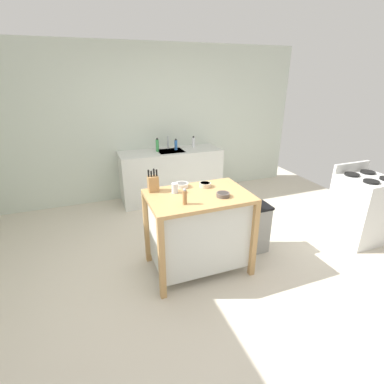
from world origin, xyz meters
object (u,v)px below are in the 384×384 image
(bowl_stoneware_deep, at_px, (182,185))
(trash_bin, at_px, (253,228))
(bowl_ceramic_wide, at_px, (223,195))
(kitchen_island, at_px, (198,228))
(bowl_ceramic_small, at_px, (205,185))
(stove, at_px, (361,208))
(drinking_cup, at_px, (175,188))
(sink_faucet, at_px, (168,143))
(pepper_grinder, at_px, (185,197))
(bottle_dish_soap, at_px, (176,145))
(bottle_spray_cleaner, at_px, (157,145))
(bottle_hand_soap, at_px, (193,142))
(knife_block, at_px, (153,183))

(bowl_stoneware_deep, xyz_separation_m, trash_bin, (0.88, -0.18, -0.64))
(bowl_stoneware_deep, height_order, bowl_ceramic_wide, bowl_stoneware_deep)
(trash_bin, bearing_deg, kitchen_island, -173.86)
(kitchen_island, bearing_deg, bowl_ceramic_small, 49.88)
(bowl_ceramic_small, relative_size, stove, 0.13)
(kitchen_island, distance_m, drinking_cup, 0.53)
(kitchen_island, height_order, stove, stove)
(sink_faucet, bearing_deg, bowl_stoneware_deep, -101.76)
(pepper_grinder, height_order, stove, pepper_grinder)
(bowl_stoneware_deep, distance_m, bottle_dish_soap, 1.88)
(bottle_spray_cleaner, relative_size, stove, 0.22)
(bowl_ceramic_wide, relative_size, trash_bin, 0.22)
(trash_bin, xyz_separation_m, bottle_hand_soap, (-0.02, 2.07, 0.66))
(sink_faucet, distance_m, stove, 3.13)
(pepper_grinder, bearing_deg, knife_block, 115.16)
(kitchen_island, relative_size, pepper_grinder, 6.53)
(kitchen_island, height_order, pepper_grinder, pepper_grinder)
(knife_block, height_order, trash_bin, knife_block)
(bottle_hand_soap, height_order, stove, bottle_hand_soap)
(knife_block, distance_m, bottle_hand_soap, 2.24)
(kitchen_island, height_order, knife_block, knife_block)
(kitchen_island, xyz_separation_m, knife_block, (-0.43, 0.26, 0.50))
(bottle_spray_cleaner, distance_m, stove, 3.19)
(knife_block, relative_size, drinking_cup, 2.36)
(trash_bin, distance_m, stove, 1.53)
(knife_block, height_order, bowl_stoneware_deep, knife_block)
(bottle_dish_soap, bearing_deg, kitchen_island, -101.25)
(pepper_grinder, distance_m, sink_faucet, 2.44)
(pepper_grinder, bearing_deg, bowl_ceramic_wide, 4.59)
(trash_bin, relative_size, bottle_hand_soap, 3.18)
(drinking_cup, bearing_deg, trash_bin, -2.91)
(bowl_ceramic_small, xyz_separation_m, sink_faucet, (0.15, 2.02, 0.04))
(knife_block, height_order, drinking_cup, knife_block)
(kitchen_island, distance_m, trash_bin, 0.82)
(bowl_stoneware_deep, relative_size, bowl_ceramic_wide, 1.05)
(bowl_stoneware_deep, distance_m, bowl_ceramic_wide, 0.51)
(knife_block, bearing_deg, bowl_ceramic_wide, -32.37)
(kitchen_island, xyz_separation_m, drinking_cup, (-0.22, 0.14, 0.47))
(knife_block, xyz_separation_m, bottle_hand_soap, (1.19, 1.89, -0.04))
(drinking_cup, distance_m, sink_faucet, 2.13)
(bowl_ceramic_small, xyz_separation_m, stove, (2.13, -0.35, -0.50))
(bowl_stoneware_deep, relative_size, bottle_hand_soap, 0.73)
(bowl_ceramic_small, height_order, bottle_spray_cleaner, bottle_spray_cleaner)
(trash_bin, height_order, stove, stove)
(sink_faucet, bearing_deg, bottle_spray_cleaner, -152.35)
(pepper_grinder, bearing_deg, sink_faucet, 77.56)
(kitchen_island, bearing_deg, knife_block, 148.18)
(sink_faucet, xyz_separation_m, stove, (1.98, -2.37, -0.55))
(kitchen_island, xyz_separation_m, bowl_stoneware_deep, (-0.10, 0.27, 0.44))
(bottle_dish_soap, bearing_deg, sink_faucet, 131.43)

